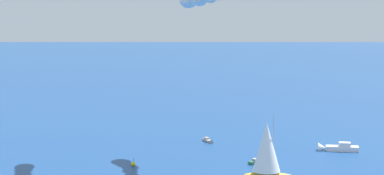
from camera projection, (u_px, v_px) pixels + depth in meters
motorboat_near_centre at (337, 148)px, 162.89m from camera, size 3.34×10.58×3.03m
sailboat_far_port at (267, 150)px, 132.99m from camera, size 6.57×11.17×14.09m
motorboat_far_stbd at (259, 161)px, 149.04m from camera, size 5.24×4.79×1.64m
motorboat_inshore at (208, 141)px, 174.88m from camera, size 5.07×3.99×1.51m
marker_buoy at (133, 164)px, 146.25m from camera, size 1.10×1.10×2.10m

